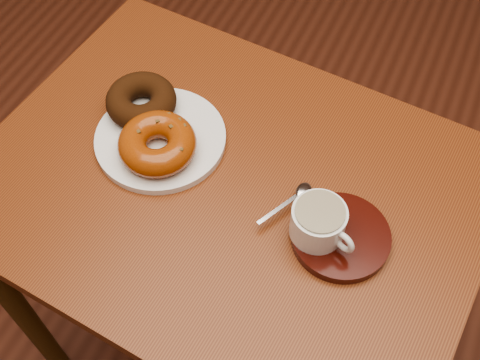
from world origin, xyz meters
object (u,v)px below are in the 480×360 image
at_px(donut_plate, 161,138).
at_px(coffee_cup, 319,222).
at_px(cafe_table, 229,221).
at_px(saucer, 341,237).

xyz_separation_m(donut_plate, coffee_cup, (0.29, -0.06, 0.04)).
relative_size(cafe_table, coffee_cup, 8.25).
relative_size(donut_plate, saucer, 1.47).
relative_size(cafe_table, saucer, 5.79).
xyz_separation_m(cafe_table, saucer, (0.19, -0.02, 0.12)).
bearing_deg(cafe_table, saucer, -1.69).
relative_size(cafe_table, donut_plate, 3.92).
height_order(donut_plate, coffee_cup, coffee_cup).
xyz_separation_m(cafe_table, donut_plate, (-0.13, 0.03, 0.12)).
height_order(saucer, coffee_cup, coffee_cup).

